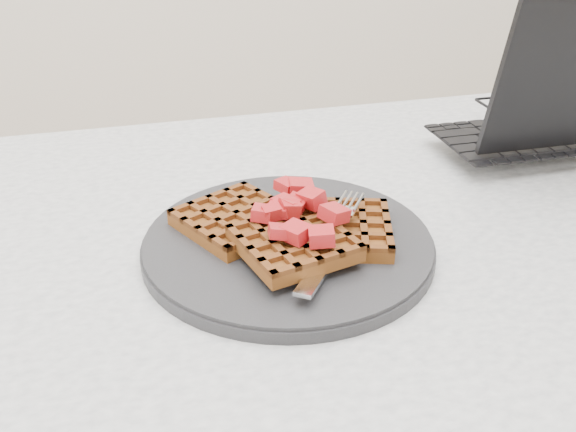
{
  "coord_description": "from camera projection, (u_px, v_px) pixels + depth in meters",
  "views": [
    {
      "loc": [
        -0.22,
        -0.54,
        1.09
      ],
      "look_at": [
        -0.08,
        -0.0,
        0.79
      ],
      "focal_mm": 40.0,
      "sensor_mm": 36.0,
      "label": 1
    }
  ],
  "objects": [
    {
      "name": "table",
      "position": [
        356.0,
        325.0,
        0.72
      ],
      "size": [
        1.2,
        0.8,
        0.75
      ],
      "color": "silver",
      "rests_on": "ground"
    },
    {
      "name": "fork",
      "position": [
        335.0,
        244.0,
        0.61
      ],
      "size": [
        0.12,
        0.16,
        0.02
      ],
      "primitive_type": null,
      "rotation": [
        0.0,
        0.0,
        -0.61
      ],
      "color": "silver",
      "rests_on": "plate"
    },
    {
      "name": "waffles",
      "position": [
        289.0,
        229.0,
        0.63
      ],
      "size": [
        0.23,
        0.2,
        0.03
      ],
      "color": "brown",
      "rests_on": "plate"
    },
    {
      "name": "laptop",
      "position": [
        557.0,
        116.0,
        0.88
      ],
      "size": [
        0.36,
        0.26,
        0.24
      ],
      "rotation": [
        0.0,
        0.0,
        3.13
      ],
      "color": "black",
      "rests_on": "table"
    },
    {
      "name": "strawberry_pile",
      "position": [
        288.0,
        203.0,
        0.62
      ],
      "size": [
        0.15,
        0.15,
        0.02
      ],
      "primitive_type": null,
      "color": "#9A0108",
      "rests_on": "waffles"
    },
    {
      "name": "plate",
      "position": [
        288.0,
        244.0,
        0.64
      ],
      "size": [
        0.29,
        0.29,
        0.02
      ],
      "primitive_type": "cylinder",
      "color": "#242426",
      "rests_on": "table"
    }
  ]
}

